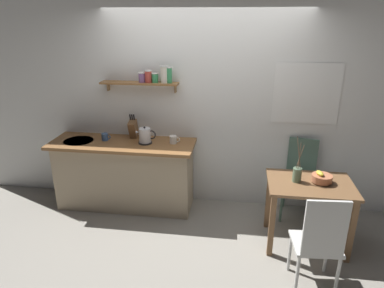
{
  "coord_description": "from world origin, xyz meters",
  "views": [
    {
      "loc": [
        0.44,
        -3.61,
        2.42
      ],
      "look_at": [
        -0.1,
        0.25,
        0.95
      ],
      "focal_mm": 32.21,
      "sensor_mm": 36.0,
      "label": 1
    }
  ],
  "objects_px": {
    "dining_table": "(309,195)",
    "dining_chair_near": "(319,240)",
    "dining_chair_far": "(300,176)",
    "twig_vase": "(297,174)",
    "coffee_mug_spare": "(173,140)",
    "electric_kettle": "(145,136)",
    "fruit_bowl": "(322,178)",
    "coffee_mug_by_sink": "(105,137)",
    "knife_block": "(133,128)"
  },
  "relations": [
    {
      "from": "dining_table",
      "to": "dining_chair_near",
      "type": "relative_size",
      "value": 0.89
    },
    {
      "from": "dining_chair_far",
      "to": "twig_vase",
      "type": "bearing_deg",
      "value": -103.89
    },
    {
      "from": "coffee_mug_spare",
      "to": "dining_chair_near",
      "type": "bearing_deg",
      "value": -39.36
    },
    {
      "from": "coffee_mug_spare",
      "to": "electric_kettle",
      "type": "bearing_deg",
      "value": -172.48
    },
    {
      "from": "coffee_mug_spare",
      "to": "fruit_bowl",
      "type": "bearing_deg",
      "value": -17.54
    },
    {
      "from": "dining_chair_near",
      "to": "electric_kettle",
      "type": "distance_m",
      "value": 2.31
    },
    {
      "from": "twig_vase",
      "to": "coffee_mug_spare",
      "type": "distance_m",
      "value": 1.54
    },
    {
      "from": "dining_table",
      "to": "dining_chair_far",
      "type": "relative_size",
      "value": 0.9
    },
    {
      "from": "dining_chair_near",
      "to": "dining_chair_far",
      "type": "height_order",
      "value": "dining_chair_near"
    },
    {
      "from": "electric_kettle",
      "to": "coffee_mug_by_sink",
      "type": "distance_m",
      "value": 0.54
    },
    {
      "from": "fruit_bowl",
      "to": "knife_block",
      "type": "height_order",
      "value": "knife_block"
    },
    {
      "from": "fruit_bowl",
      "to": "twig_vase",
      "type": "xyz_separation_m",
      "value": [
        -0.26,
        -0.01,
        0.03
      ]
    },
    {
      "from": "fruit_bowl",
      "to": "coffee_mug_spare",
      "type": "distance_m",
      "value": 1.78
    },
    {
      "from": "dining_table",
      "to": "twig_vase",
      "type": "distance_m",
      "value": 0.27
    },
    {
      "from": "fruit_bowl",
      "to": "knife_block",
      "type": "xyz_separation_m",
      "value": [
        -2.24,
        0.66,
        0.24
      ]
    },
    {
      "from": "fruit_bowl",
      "to": "electric_kettle",
      "type": "xyz_separation_m",
      "value": [
        -2.04,
        0.49,
        0.2
      ]
    },
    {
      "from": "electric_kettle",
      "to": "knife_block",
      "type": "bearing_deg",
      "value": 140.19
    },
    {
      "from": "knife_block",
      "to": "coffee_mug_spare",
      "type": "distance_m",
      "value": 0.57
    },
    {
      "from": "knife_block",
      "to": "coffee_mug_by_sink",
      "type": "height_order",
      "value": "knife_block"
    },
    {
      "from": "dining_table",
      "to": "fruit_bowl",
      "type": "height_order",
      "value": "fruit_bowl"
    },
    {
      "from": "electric_kettle",
      "to": "knife_block",
      "type": "height_order",
      "value": "knife_block"
    },
    {
      "from": "twig_vase",
      "to": "electric_kettle",
      "type": "relative_size",
      "value": 2.0
    },
    {
      "from": "dining_table",
      "to": "knife_block",
      "type": "relative_size",
      "value": 2.71
    },
    {
      "from": "dining_table",
      "to": "knife_block",
      "type": "xyz_separation_m",
      "value": [
        -2.13,
        0.69,
        0.43
      ]
    },
    {
      "from": "dining_chair_near",
      "to": "dining_chair_far",
      "type": "relative_size",
      "value": 1.01
    },
    {
      "from": "fruit_bowl",
      "to": "dining_chair_far",
      "type": "bearing_deg",
      "value": 99.51
    },
    {
      "from": "dining_chair_far",
      "to": "knife_block",
      "type": "xyz_separation_m",
      "value": [
        -2.14,
        0.05,
        0.51
      ]
    },
    {
      "from": "electric_kettle",
      "to": "coffee_mug_spare",
      "type": "distance_m",
      "value": 0.35
    },
    {
      "from": "fruit_bowl",
      "to": "coffee_mug_spare",
      "type": "relative_size",
      "value": 1.64
    },
    {
      "from": "coffee_mug_by_sink",
      "to": "coffee_mug_spare",
      "type": "bearing_deg",
      "value": 1.08
    },
    {
      "from": "electric_kettle",
      "to": "coffee_mug_by_sink",
      "type": "relative_size",
      "value": 2.12
    },
    {
      "from": "fruit_bowl",
      "to": "coffee_mug_spare",
      "type": "height_order",
      "value": "coffee_mug_spare"
    },
    {
      "from": "twig_vase",
      "to": "knife_block",
      "type": "bearing_deg",
      "value": 161.36
    },
    {
      "from": "dining_table",
      "to": "fruit_bowl",
      "type": "xyz_separation_m",
      "value": [
        0.11,
        0.03,
        0.19
      ]
    },
    {
      "from": "dining_table",
      "to": "coffee_mug_by_sink",
      "type": "xyz_separation_m",
      "value": [
        -2.47,
        0.54,
        0.35
      ]
    },
    {
      "from": "twig_vase",
      "to": "knife_block",
      "type": "relative_size",
      "value": 1.54
    },
    {
      "from": "dining_table",
      "to": "dining_chair_far",
      "type": "height_order",
      "value": "dining_chair_far"
    },
    {
      "from": "fruit_bowl",
      "to": "electric_kettle",
      "type": "height_order",
      "value": "electric_kettle"
    },
    {
      "from": "dining_table",
      "to": "knife_block",
      "type": "height_order",
      "value": "knife_block"
    },
    {
      "from": "dining_chair_near",
      "to": "electric_kettle",
      "type": "relative_size",
      "value": 3.94
    },
    {
      "from": "coffee_mug_by_sink",
      "to": "coffee_mug_spare",
      "type": "height_order",
      "value": "coffee_mug_spare"
    },
    {
      "from": "knife_block",
      "to": "coffee_mug_by_sink",
      "type": "distance_m",
      "value": 0.37
    },
    {
      "from": "dining_chair_far",
      "to": "electric_kettle",
      "type": "xyz_separation_m",
      "value": [
        -1.94,
        -0.12,
        0.48
      ]
    },
    {
      "from": "dining_chair_far",
      "to": "coffee_mug_spare",
      "type": "distance_m",
      "value": 1.65
    },
    {
      "from": "dining_table",
      "to": "dining_chair_far",
      "type": "bearing_deg",
      "value": 89.38
    },
    {
      "from": "coffee_mug_spare",
      "to": "coffee_mug_by_sink",
      "type": "bearing_deg",
      "value": -178.92
    },
    {
      "from": "dining_chair_far",
      "to": "electric_kettle",
      "type": "relative_size",
      "value": 3.9
    },
    {
      "from": "fruit_bowl",
      "to": "coffee_mug_by_sink",
      "type": "relative_size",
      "value": 1.78
    },
    {
      "from": "twig_vase",
      "to": "dining_chair_near",
      "type": "bearing_deg",
      "value": -80.64
    },
    {
      "from": "fruit_bowl",
      "to": "electric_kettle",
      "type": "relative_size",
      "value": 0.84
    }
  ]
}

